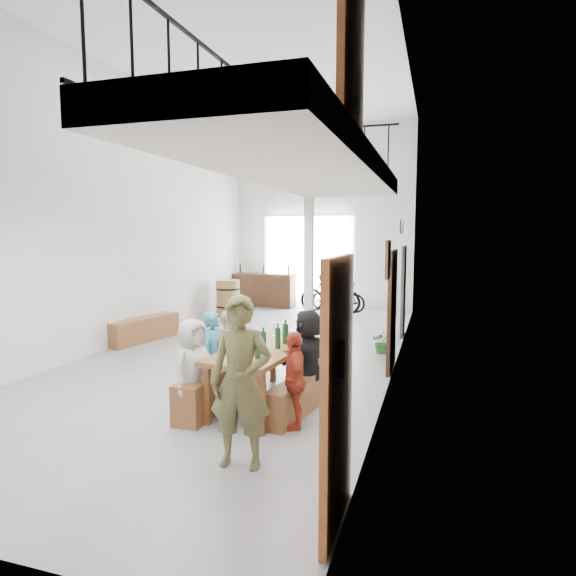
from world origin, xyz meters
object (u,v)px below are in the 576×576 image
(side_bench, at_px, (144,329))
(tasting_table, at_px, (268,352))
(bench_inner, at_px, (223,382))
(serving_counter, at_px, (264,290))
(bicycle_near, at_px, (338,297))
(host_standing, at_px, (241,382))
(oak_barrel, at_px, (228,297))

(side_bench, bearing_deg, tasting_table, -36.53)
(bench_inner, height_order, serving_counter, serving_counter)
(tasting_table, xyz_separation_m, bench_inner, (-0.65, -0.02, -0.46))
(bicycle_near, bearing_deg, host_standing, -165.07)
(tasting_table, bearing_deg, bench_inner, -171.79)
(side_bench, bearing_deg, oak_barrel, 84.66)
(serving_counter, relative_size, bicycle_near, 1.19)
(tasting_table, bearing_deg, host_standing, -72.74)
(host_standing, bearing_deg, serving_counter, 102.37)
(bench_inner, height_order, host_standing, host_standing)
(side_bench, height_order, serving_counter, serving_counter)
(oak_barrel, relative_size, host_standing, 0.59)
(serving_counter, bearing_deg, side_bench, -95.28)
(tasting_table, distance_m, side_bench, 4.75)
(bench_inner, bearing_deg, bicycle_near, 90.61)
(oak_barrel, xyz_separation_m, serving_counter, (0.42, 1.79, 0.02))
(bench_inner, height_order, side_bench, side_bench)
(bench_inner, bearing_deg, side_bench, 138.83)
(serving_counter, xyz_separation_m, host_standing, (3.37, -9.87, 0.33))
(tasting_table, height_order, bench_inner, tasting_table)
(bench_inner, relative_size, host_standing, 1.27)
(tasting_table, relative_size, serving_counter, 1.13)
(oak_barrel, bearing_deg, bicycle_near, 27.23)
(tasting_table, xyz_separation_m, bicycle_near, (-0.62, 7.85, -0.28))
(side_bench, height_order, oak_barrel, oak_barrel)
(bench_inner, xyz_separation_m, host_standing, (0.97, -1.67, 0.60))
(serving_counter, height_order, bicycle_near, serving_counter)
(side_bench, distance_m, host_standing, 6.13)
(bench_inner, distance_m, side_bench, 4.23)
(bench_inner, xyz_separation_m, bicycle_near, (0.03, 7.87, 0.18))
(oak_barrel, xyz_separation_m, bicycle_near, (2.84, 1.46, -0.06))
(tasting_table, relative_size, bench_inner, 1.02)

